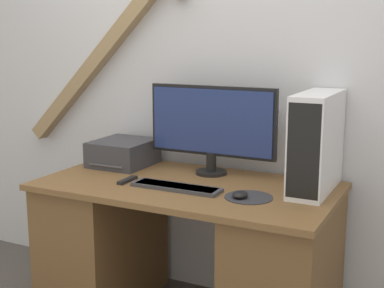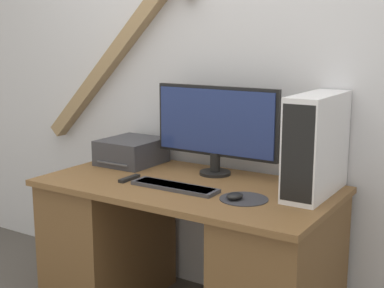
# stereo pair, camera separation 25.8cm
# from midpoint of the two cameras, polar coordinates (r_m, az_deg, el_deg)

# --- Properties ---
(wall_back) EXTENTS (6.40, 0.13, 2.74)m
(wall_back) POSITION_cam_midpoint_polar(r_m,az_deg,el_deg) (2.94, 6.61, 9.30)
(wall_back) COLOR silver
(wall_back) RESTS_ON ground_plane
(desk) EXTENTS (1.46, 0.77, 0.75)m
(desk) POSITION_cam_midpoint_polar(r_m,az_deg,el_deg) (2.76, 2.21, -11.52)
(desk) COLOR brown
(desk) RESTS_ON ground_plane
(monitor) EXTENTS (0.70, 0.17, 0.46)m
(monitor) POSITION_cam_midpoint_polar(r_m,az_deg,el_deg) (2.77, 5.22, 2.07)
(monitor) COLOR black
(monitor) RESTS_ON desk
(keyboard) EXTENTS (0.44, 0.11, 0.02)m
(keyboard) POSITION_cam_midpoint_polar(r_m,az_deg,el_deg) (2.55, 1.11, -4.61)
(keyboard) COLOR #3D3D42
(keyboard) RESTS_ON desk
(mousepad) EXTENTS (0.22, 0.22, 0.00)m
(mousepad) POSITION_cam_midpoint_polar(r_m,az_deg,el_deg) (2.41, 8.63, -5.86)
(mousepad) COLOR #2D2D33
(mousepad) RESTS_ON desk
(mouse) EXTENTS (0.07, 0.09, 0.03)m
(mouse) POSITION_cam_midpoint_polar(r_m,az_deg,el_deg) (2.39, 7.68, -5.55)
(mouse) COLOR black
(mouse) RESTS_ON mousepad
(computer_tower) EXTENTS (0.16, 0.47, 0.46)m
(computer_tower) POSITION_cam_midpoint_polar(r_m,az_deg,el_deg) (2.51, 16.03, -0.11)
(computer_tower) COLOR white
(computer_tower) RESTS_ON desk
(printer) EXTENTS (0.30, 0.34, 0.14)m
(printer) POSITION_cam_midpoint_polar(r_m,az_deg,el_deg) (3.05, -4.07, -0.82)
(printer) COLOR #38383D
(printer) RESTS_ON desk
(remote_control) EXTENTS (0.03, 0.14, 0.02)m
(remote_control) POSITION_cam_midpoint_polar(r_m,az_deg,el_deg) (2.71, -4.00, -3.72)
(remote_control) COLOR black
(remote_control) RESTS_ON desk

